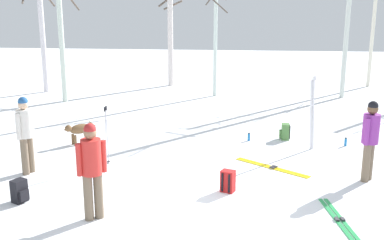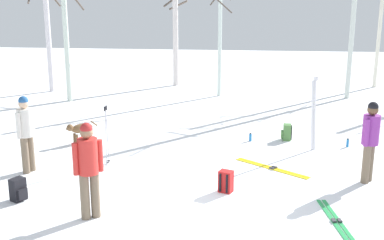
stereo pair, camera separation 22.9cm
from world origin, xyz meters
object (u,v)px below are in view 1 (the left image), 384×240
ski_pair_lying_0 (339,219)px  ski_pair_lying_1 (272,167)px  dog (79,130)px  birch_tree_4 (349,2)px  person_1 (370,136)px  person_2 (92,165)px  backpack_0 (20,191)px  birch_tree_3 (215,22)px  person_0 (25,130)px  birch_tree_0 (41,26)px  birch_tree_1 (61,29)px  birch_tree_5 (376,2)px  backpack_2 (285,132)px  ski_poles_0 (107,134)px  backpack_1 (228,181)px  birch_tree_2 (170,23)px  ski_pair_planted_1 (312,114)px  water_bottle_0 (346,142)px  water_bottle_1 (249,137)px

ski_pair_lying_0 → ski_pair_lying_1: same height
dog → birch_tree_4: bearing=41.6°
dog → person_1: bearing=-15.3°
person_2 → backpack_0: 1.87m
birch_tree_3 → birch_tree_4: bearing=2.3°
person_0 → backpack_0: 1.77m
birch_tree_0 → birch_tree_1: size_ratio=1.02×
dog → birch_tree_4: (8.22, 7.30, 3.32)m
birch_tree_0 → birch_tree_5: size_ratio=0.75×
backpack_2 → birch_tree_0: birch_tree_0 is taller
ski_pair_lying_0 → ski_poles_0: (-4.78, 2.32, 0.73)m
backpack_1 → birch_tree_1: birch_tree_1 is taller
ski_pair_lying_0 → birch_tree_0: 15.18m
person_2 → dog: bearing=112.5°
ski_pair_lying_0 → backpack_1: backpack_1 is taller
person_1 → ski_pair_lying_1: (-1.95, 0.56, -0.97)m
person_1 → backpack_2: bearing=116.5°
person_2 → birch_tree_1: 10.64m
person_1 → birch_tree_3: (-3.78, 9.00, 1.96)m
birch_tree_0 → birch_tree_3: 7.16m
dog → backpack_1: bearing=-34.9°
backpack_0 → birch_tree_2: birch_tree_2 is taller
ski_pair_planted_1 → backpack_1: bearing=-123.7°
ski_pair_planted_1 → ski_poles_0: size_ratio=1.36×
backpack_1 → water_bottle_0: (2.97, 3.41, -0.11)m
backpack_2 → birch_tree_4: bearing=66.4°
backpack_2 → birch_tree_2: 9.83m
ski_pair_lying_0 → birch_tree_1: size_ratio=0.33×
person_2 → backpack_2: person_2 is taller
birch_tree_0 → birch_tree_2: 5.46m
birch_tree_2 → birch_tree_5: birch_tree_5 is taller
ski_poles_0 → backpack_1: 3.14m
person_0 → ski_pair_planted_1: size_ratio=0.90×
ski_poles_0 → birch_tree_5: 14.81m
person_2 → birch_tree_1: bearing=113.5°
ski_pair_lying_1 → birch_tree_3: 9.12m
ski_poles_0 → birch_tree_3: 9.15m
backpack_0 → birch_tree_3: 11.59m
person_1 → birch_tree_1: size_ratio=0.33×
backpack_0 → backpack_1: same height
person_2 → birch_tree_5: 16.73m
person_0 → ski_poles_0: person_0 is taller
birch_tree_1 → backpack_2: bearing=-28.5°
backpack_2 → ski_poles_0: bearing=-148.6°
person_0 → water_bottle_0: 7.96m
dog → water_bottle_1: size_ratio=3.00×
person_2 → birch_tree_3: size_ratio=0.30×
backpack_2 → water_bottle_0: size_ratio=1.93×
backpack_1 → birch_tree_5: size_ratio=0.06×
birch_tree_1 → ski_pair_planted_1: bearing=-31.3°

